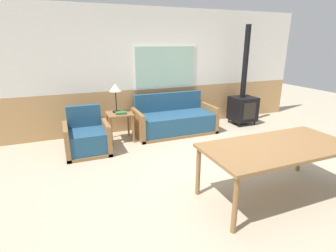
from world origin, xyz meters
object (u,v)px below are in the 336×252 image
side_table (120,118)px  table_lamp (115,89)px  armchair (87,139)px  couch (175,121)px  dining_table (278,150)px  wood_stove (243,103)px

side_table → table_lamp: bearing=111.8°
armchair → table_lamp: bearing=27.4°
armchair → couch: bearing=3.3°
armchair → dining_table: armchair is taller
side_table → table_lamp: (-0.04, 0.09, 0.58)m
armchair → wood_stove: 3.82m
dining_table → wood_stove: bearing=59.9°
couch → armchair: 1.99m
couch → dining_table: couch is taller
couch → armchair: (-1.94, -0.43, -0.00)m
side_table → table_lamp: size_ratio=1.02×
armchair → dining_table: size_ratio=0.43×
table_lamp → wood_stove: bearing=-1.1°
couch → table_lamp: bearing=177.0°
side_table → table_lamp: 0.59m
couch → side_table: size_ratio=3.00×
side_table → armchair: bearing=-149.9°
table_lamp → dining_table: bearing=-63.2°
wood_stove → dining_table: bearing=-120.1°
armchair → dining_table: (2.14, -2.41, 0.40)m
armchair → table_lamp: table_lamp is taller
dining_table → side_table: bearing=117.0°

